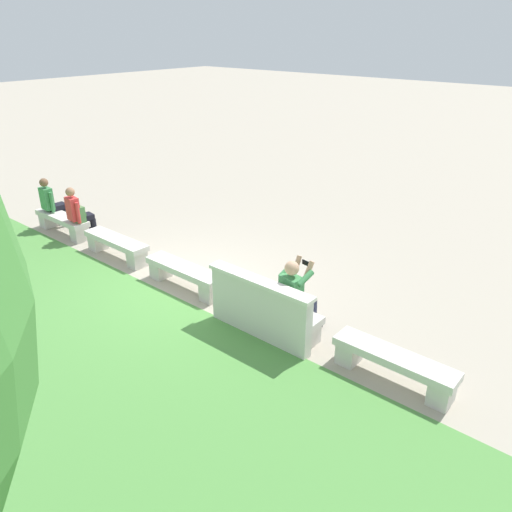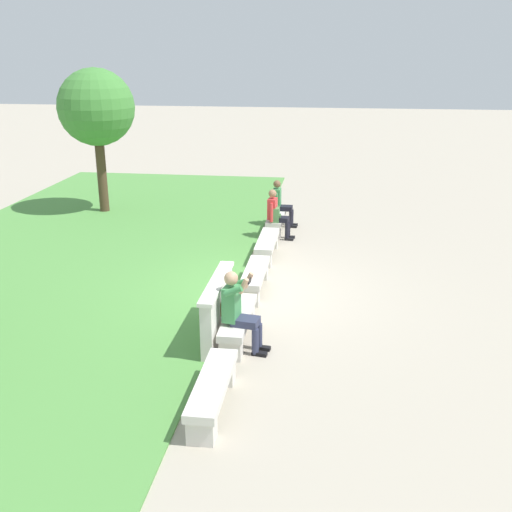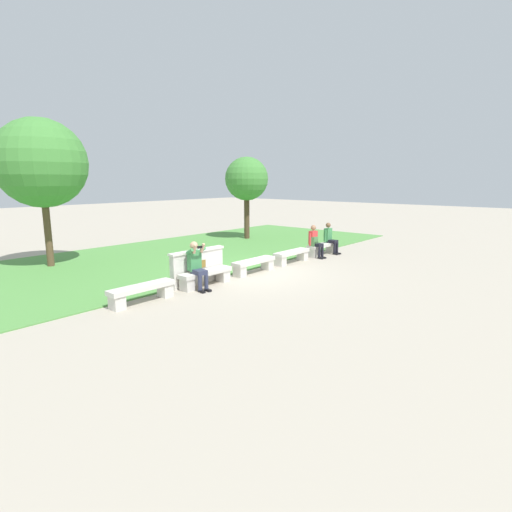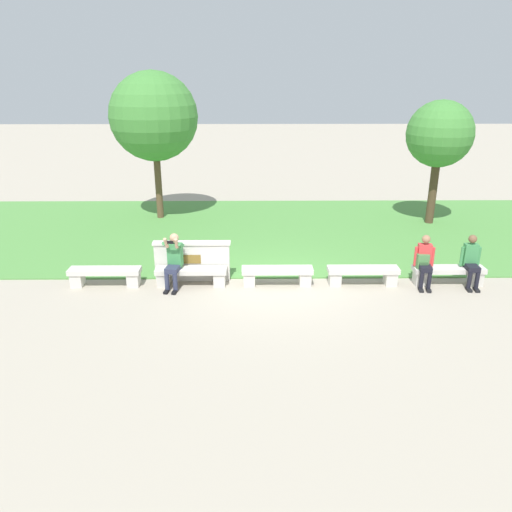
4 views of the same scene
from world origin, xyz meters
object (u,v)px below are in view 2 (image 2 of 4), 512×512
object	(u,v)px
person_photographer	(239,307)
person_companion	(281,202)
backpack	(276,215)
bench_near	(238,322)
tree_left_background	(96,108)
bench_main	(213,390)
bench_far	(267,245)
bench_end	(276,220)
person_distant	(276,213)
bench_mid	(255,277)

from	to	relation	value
person_photographer	person_companion	bearing A→B (deg)	0.08
person_photographer	backpack	world-z (taller)	person_photographer
bench_near	tree_left_background	distance (m)	9.63
bench_main	person_photographer	distance (m)	1.77
bench_near	bench_far	distance (m)	4.20
bench_end	bench_far	bearing A→B (deg)	180.00
backpack	tree_left_background	distance (m)	6.14
person_distant	backpack	size ratio (longest dim) A/B	2.94
bench_far	person_companion	distance (m)	2.61
bench_near	tree_left_background	xyz separation A→B (m)	(7.61, 5.25, 2.70)
bench_main	backpack	size ratio (longest dim) A/B	4.04
person_distant	tree_left_background	world-z (taller)	tree_left_background
bench_far	bench_end	distance (m)	2.10
backpack	person_distant	bearing A→B (deg)	-20.37
bench_near	bench_mid	size ratio (longest dim) A/B	1.00
bench_main	bench_far	distance (m)	6.29
bench_mid	person_photographer	distance (m)	2.53
person_photographer	person_distant	xyz separation A→B (m)	(6.04, 0.01, -0.06)
bench_far	person_companion	size ratio (longest dim) A/B	1.37
person_photographer	person_companion	world-z (taller)	person_photographer
person_photographer	bench_main	bearing A→B (deg)	177.43
bench_main	bench_near	bearing A→B (deg)	0.00
bench_end	person_distant	distance (m)	0.75
bench_mid	bench_far	size ratio (longest dim) A/B	1.00
bench_mid	backpack	distance (m)	3.52
bench_main	tree_left_background	size ratio (longest dim) A/B	0.42
bench_far	tree_left_background	size ratio (longest dim) A/B	0.42
person_distant	tree_left_background	size ratio (longest dim) A/B	0.31
bench_near	backpack	size ratio (longest dim) A/B	4.04
bench_mid	person_distant	world-z (taller)	person_distant
person_photographer	backpack	bearing A→B (deg)	0.26
bench_main	bench_mid	distance (m)	4.20
bench_main	bench_end	size ratio (longest dim) A/B	1.00
bench_near	person_photographer	bearing A→B (deg)	-168.92
person_distant	backpack	bearing A→B (deg)	159.63
bench_main	person_distant	distance (m)	7.75
bench_mid	bench_end	size ratio (longest dim) A/B	1.00
bench_end	tree_left_background	xyz separation A→B (m)	(1.32, 5.25, 2.70)
person_distant	backpack	distance (m)	0.07
bench_far	person_photographer	distance (m)	4.61
bench_far	person_distant	size ratio (longest dim) A/B	1.37
bench_far	person_companion	bearing A→B (deg)	-1.47
bench_mid	person_photographer	world-z (taller)	person_photographer
person_distant	backpack	world-z (taller)	person_distant
bench_near	backpack	xyz separation A→B (m)	(5.60, -0.05, 0.33)
bench_main	bench_far	world-z (taller)	same
person_companion	tree_left_background	bearing A→B (deg)	81.05
person_companion	bench_far	bearing A→B (deg)	178.53
backpack	tree_left_background	world-z (taller)	tree_left_background
bench_end	person_distant	bearing A→B (deg)	-174.19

